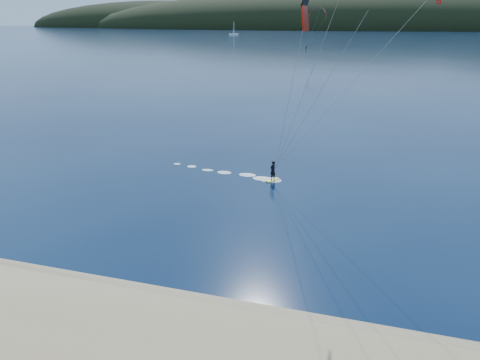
# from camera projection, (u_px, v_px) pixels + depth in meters

# --- Properties ---
(wet_sand) EXTENTS (220.00, 2.50, 0.10)m
(wet_sand) POSITION_uv_depth(u_px,v_px,m) (172.00, 304.00, 23.10)
(wet_sand) COLOR #8F7153
(wet_sand) RESTS_ON ground
(headland) EXTENTS (1200.00, 310.00, 140.00)m
(headland) POSITION_uv_depth(u_px,v_px,m) (381.00, 29.00, 692.12)
(headland) COLOR black
(headland) RESTS_ON ground
(kitesurfer_near) EXTENTS (22.25, 10.00, 17.27)m
(kitesurfer_near) POSITION_uv_depth(u_px,v_px,m) (362.00, 18.00, 28.46)
(kitesurfer_near) COLOR #C1CB17
(kitesurfer_near) RESTS_ON ground
(kitesurfer_far) EXTENTS (9.87, 8.45, 17.38)m
(kitesurfer_far) POSITION_uv_depth(u_px,v_px,m) (318.00, 17.00, 200.78)
(kitesurfer_far) COLOR #C1CB17
(kitesurfer_far) RESTS_ON ground
(sailboat) EXTENTS (8.79, 5.46, 12.23)m
(sailboat) POSITION_uv_depth(u_px,v_px,m) (234.00, 34.00, 416.10)
(sailboat) COLOR white
(sailboat) RESTS_ON ground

